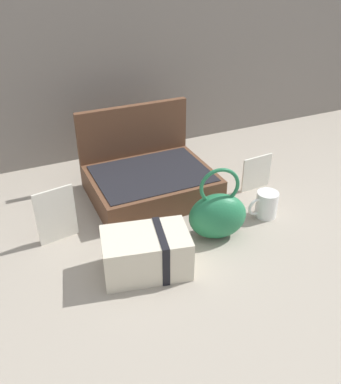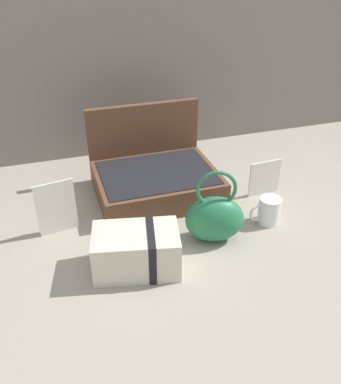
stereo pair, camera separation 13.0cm
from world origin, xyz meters
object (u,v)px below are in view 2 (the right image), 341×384
at_px(open_suitcase, 155,176).
at_px(teal_pouch_handbag, 215,218).
at_px(poster_card_right, 265,178).
at_px(cream_toiletry_bag, 138,251).
at_px(info_card_left, 56,208).
at_px(coffee_mug, 269,211).

relative_size(open_suitcase, teal_pouch_handbag, 1.77).
height_order(open_suitcase, poster_card_right, open_suitcase).
xyz_separation_m(cream_toiletry_bag, info_card_left, (-0.19, 0.24, 0.03)).
bearing_deg(info_card_left, poster_card_right, -8.54).
distance_m(teal_pouch_handbag, poster_card_right, 0.34).
distance_m(open_suitcase, teal_pouch_handbag, 0.34).
bearing_deg(info_card_left, teal_pouch_handbag, -31.76).
height_order(teal_pouch_handbag, info_card_left, teal_pouch_handbag).
distance_m(coffee_mug, info_card_left, 0.67).
bearing_deg(coffee_mug, cream_toiletry_bag, -169.28).
xyz_separation_m(open_suitcase, coffee_mug, (0.30, -0.30, -0.02)).
bearing_deg(info_card_left, open_suitcase, 12.96).
relative_size(cream_toiletry_bag, coffee_mug, 2.42).
bearing_deg(cream_toiletry_bag, info_card_left, 128.86).
bearing_deg(poster_card_right, teal_pouch_handbag, -148.84).
distance_m(cream_toiletry_bag, poster_card_right, 0.58).
bearing_deg(teal_pouch_handbag, coffee_mug, 8.47).
xyz_separation_m(teal_pouch_handbag, cream_toiletry_bag, (-0.25, -0.06, -0.02)).
distance_m(open_suitcase, poster_card_right, 0.39).
relative_size(open_suitcase, cream_toiletry_bag, 1.62).
bearing_deg(open_suitcase, cream_toiletry_bag, -112.41).
height_order(open_suitcase, coffee_mug, open_suitcase).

